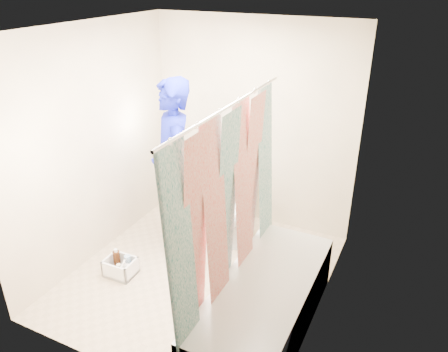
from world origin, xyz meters
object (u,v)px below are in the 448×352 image
at_px(plumber, 174,167).
at_px(cleaning_caddy, 121,268).
at_px(toilet, 234,205).
at_px(bathtub, 264,306).

height_order(plumber, cleaning_caddy, plumber).
height_order(toilet, cleaning_caddy, toilet).
height_order(bathtub, toilet, toilet).
xyz_separation_m(bathtub, plumber, (-1.36, 0.81, 0.67)).
bearing_deg(toilet, plumber, -155.15).
bearing_deg(cleaning_caddy, toilet, 57.34).
bearing_deg(plumber, toilet, 89.76).
height_order(bathtub, cleaning_caddy, bathtub).
bearing_deg(bathtub, plumber, 149.17).
bearing_deg(cleaning_caddy, plumber, 72.23).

